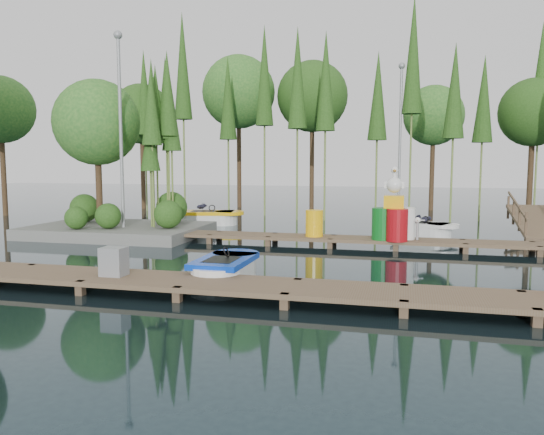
% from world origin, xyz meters
% --- Properties ---
extents(ground_plane, '(90.00, 90.00, 0.00)m').
position_xyz_m(ground_plane, '(0.00, 0.00, 0.00)').
color(ground_plane, '#1C2E34').
extents(near_dock, '(18.00, 1.50, 0.50)m').
position_xyz_m(near_dock, '(0.00, -4.50, 0.23)').
color(near_dock, brown).
rests_on(near_dock, ground).
extents(far_dock, '(15.00, 1.20, 0.50)m').
position_xyz_m(far_dock, '(1.00, 2.50, 0.23)').
color(far_dock, brown).
rests_on(far_dock, ground).
extents(island, '(6.20, 4.20, 6.75)m').
position_xyz_m(island, '(-6.30, 3.29, 3.18)').
color(island, slate).
rests_on(island, ground).
extents(tree_screen, '(34.42, 18.53, 10.31)m').
position_xyz_m(tree_screen, '(-2.04, 10.60, 6.12)').
color(tree_screen, '#422E1C').
rests_on(tree_screen, ground).
extents(lamp_island, '(0.30, 0.30, 7.25)m').
position_xyz_m(lamp_island, '(-5.50, 2.50, 4.26)').
color(lamp_island, gray).
rests_on(lamp_island, ground).
extents(lamp_rear, '(0.30, 0.30, 7.25)m').
position_xyz_m(lamp_rear, '(4.00, 11.00, 4.26)').
color(lamp_rear, gray).
rests_on(lamp_rear, ground).
extents(ramp, '(1.50, 3.94, 1.49)m').
position_xyz_m(ramp, '(9.00, 6.50, 0.59)').
color(ramp, brown).
rests_on(ramp, ground).
extents(boat_blue, '(1.16, 2.50, 0.84)m').
position_xyz_m(boat_blue, '(0.28, -3.08, 0.24)').
color(boat_blue, white).
rests_on(boat_blue, ground).
extents(boat_yellow_far, '(3.00, 1.77, 1.41)m').
position_xyz_m(boat_yellow_far, '(-3.97, 7.11, 0.30)').
color(boat_yellow_far, white).
rests_on(boat_yellow_far, ground).
extents(boat_white_far, '(2.71, 2.04, 1.17)m').
position_xyz_m(boat_white_far, '(4.94, 5.51, 0.26)').
color(boat_white_far, white).
rests_on(boat_white_far, ground).
extents(utility_cabinet, '(0.50, 0.42, 0.61)m').
position_xyz_m(utility_cabinet, '(-1.74, -4.50, 0.61)').
color(utility_cabinet, gray).
rests_on(utility_cabinet, near_dock).
extents(yellow_barrel, '(0.58, 0.58, 0.86)m').
position_xyz_m(yellow_barrel, '(1.43, 2.50, 0.73)').
color(yellow_barrel, '#FBB80D').
rests_on(yellow_barrel, far_dock).
extents(drum_cluster, '(1.33, 1.22, 2.29)m').
position_xyz_m(drum_cluster, '(3.98, 2.34, 0.97)').
color(drum_cluster, '#0B661B').
rests_on(drum_cluster, far_dock).
extents(seagull_post, '(0.44, 0.24, 0.71)m').
position_xyz_m(seagull_post, '(4.68, 2.50, 0.78)').
color(seagull_post, gray).
rests_on(seagull_post, far_dock).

